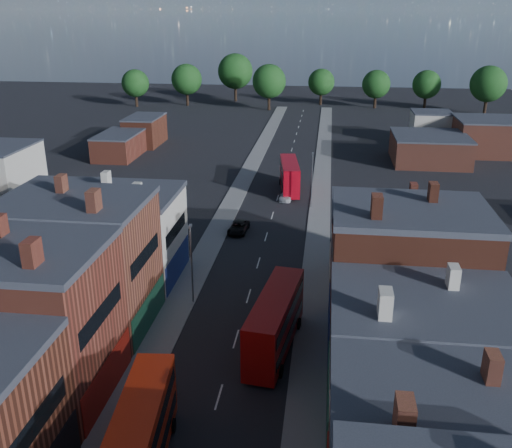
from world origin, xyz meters
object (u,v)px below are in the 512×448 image
(car_2, at_px, (238,227))
(car_3, at_px, (286,195))
(ped_1, at_px, (117,445))
(bus_2, at_px, (290,175))
(bus_0, at_px, (140,438))
(bus_1, at_px, (275,321))

(car_2, xyz_separation_m, car_3, (5.06, 14.31, -0.03))
(car_3, bearing_deg, ped_1, -93.14)
(car_3, bearing_deg, bus_2, 92.06)
(bus_0, relative_size, ped_1, 6.53)
(bus_1, bearing_deg, bus_2, 100.24)
(ped_1, bearing_deg, bus_0, 146.45)
(bus_0, relative_size, bus_1, 0.97)
(bus_1, height_order, ped_1, bus_1)
(bus_2, relative_size, ped_1, 6.36)
(car_3, bearing_deg, bus_0, -90.98)
(bus_1, bearing_deg, bus_0, -107.26)
(car_2, relative_size, car_3, 1.09)
(bus_0, xyz_separation_m, ped_1, (-1.98, 0.99, -1.63))
(bus_0, distance_m, car_2, 40.91)
(bus_0, height_order, bus_2, bus_0)
(bus_2, distance_m, car_3, 4.71)
(bus_0, relative_size, car_2, 2.40)
(bus_1, relative_size, car_2, 2.47)
(bus_2, bearing_deg, car_3, -99.51)
(ped_1, bearing_deg, bus_2, -103.67)
(bus_2, bearing_deg, bus_1, -95.15)
(car_3, bearing_deg, car_2, -105.61)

